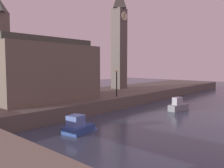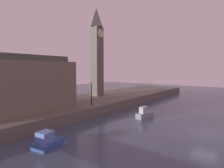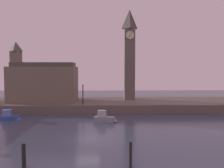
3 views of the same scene
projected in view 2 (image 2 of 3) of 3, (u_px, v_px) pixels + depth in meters
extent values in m
plane|color=#384256|center=(205.00, 133.00, 20.49)|extent=(120.00, 120.00, 0.00)
cube|color=#5B544C|center=(79.00, 105.00, 32.59)|extent=(70.00, 12.00, 1.50)
cube|color=#5B544C|center=(97.00, 62.00, 38.25)|extent=(2.04, 2.04, 13.88)
cylinder|color=beige|center=(100.00, 33.00, 37.15)|extent=(1.55, 0.12, 1.55)
cube|color=black|center=(101.00, 33.00, 37.11)|extent=(0.65, 0.04, 1.12)
pyramid|color=#403A35|center=(96.00, 18.00, 37.55)|extent=(2.24, 2.24, 3.75)
cube|color=#6B6051|center=(23.00, 86.00, 24.55)|extent=(12.00, 6.96, 6.47)
cube|color=#42473D|center=(22.00, 58.00, 24.26)|extent=(11.40, 4.17, 0.80)
cylinder|color=black|center=(91.00, 95.00, 27.88)|extent=(0.16, 0.16, 3.14)
sphere|color=#F2E099|center=(91.00, 84.00, 27.74)|extent=(0.36, 0.36, 0.36)
cube|color=gray|center=(145.00, 115.00, 26.77)|extent=(2.95, 1.60, 0.77)
cube|color=#A8ADB2|center=(144.00, 110.00, 26.44)|extent=(1.26, 0.95, 0.92)
cone|color=gray|center=(149.00, 113.00, 27.87)|extent=(1.12, 1.12, 0.70)
cube|color=#2D4C93|center=(48.00, 144.00, 16.84)|extent=(2.77, 2.02, 0.57)
cube|color=#5B7AC1|center=(45.00, 137.00, 16.54)|extent=(1.40, 1.31, 0.92)
cone|color=#2D4C93|center=(60.00, 139.00, 17.83)|extent=(1.66, 1.66, 0.63)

